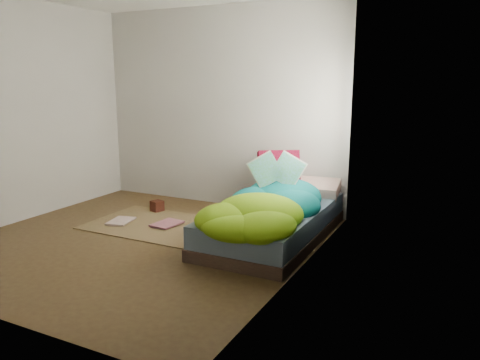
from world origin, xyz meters
name	(u,v)px	position (x,y,z in m)	size (l,w,h in m)	color
ground	(139,241)	(0.00, 0.00, 0.00)	(3.50, 3.50, 0.00)	#442E1A
room_walls	(133,84)	(0.01, 0.01, 1.63)	(3.54, 3.54, 2.62)	#B9B5AF
bed	(273,223)	(1.22, 0.72, 0.17)	(1.00, 2.00, 0.34)	#33231C
duvet	(265,197)	(1.22, 0.50, 0.51)	(0.96, 1.84, 0.34)	#07586C
rug	(159,225)	(-0.15, 0.55, 0.01)	(1.60, 1.10, 0.01)	brown
pillow_floral	(312,188)	(1.38, 1.50, 0.41)	(0.64, 0.39, 0.14)	silver
pillow_magenta	(279,171)	(0.99, 1.44, 0.59)	(0.49, 0.15, 0.49)	#450417
open_book	(277,161)	(1.21, 0.81, 0.83)	(0.49, 0.11, 0.30)	green
wooden_box	(157,206)	(-0.52, 1.01, 0.08)	(0.13, 0.13, 0.13)	#34160B
floor_book_a	(112,221)	(-0.72, 0.39, 0.02)	(0.24, 0.33, 0.03)	silver
floor_book_b	(159,222)	(-0.17, 0.57, 0.03)	(0.26, 0.35, 0.03)	#C47186
floor_book_c	(184,240)	(0.44, 0.18, 0.02)	(0.24, 0.32, 0.02)	tan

